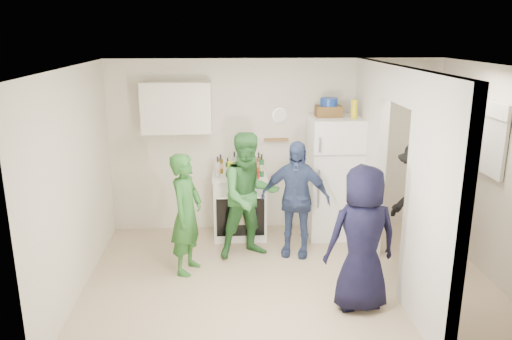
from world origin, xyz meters
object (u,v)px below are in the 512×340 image
Objects in this scene: wicker_basket at (328,111)px; person_green_center at (249,196)px; person_nook at (419,207)px; fridge at (334,177)px; person_green_left at (186,214)px; yellow_cup_stack_top at (354,109)px; stove at (240,205)px; person_denim at (295,199)px; blue_bowl at (329,102)px; person_navy at (362,239)px.

wicker_basket is 1.65m from person_green_center.
person_green_center reaches higher than person_nook.
fridge is 2.27m from person_green_left.
yellow_cup_stack_top is 2.66m from person_green_left.
yellow_cup_stack_top reaches higher than fridge.
fridge is 1.06× the size of person_nook.
stove is at bearing 178.72° from fridge.
yellow_cup_stack_top is (0.22, -0.10, 0.99)m from fridge.
yellow_cup_stack_top is at bearing -4.77° from stove.
person_denim reaches higher than person_green_left.
fridge is 4.92× the size of wicker_basket.
blue_bowl is at bearing 153.43° from fridge.
yellow_cup_stack_top is 0.15× the size of person_nook.
fridge is 1.39m from person_green_center.
person_nook is at bearing -55.94° from fridge.
blue_bowl is at bearing 154.89° from yellow_cup_stack_top.
stove is at bearing -12.19° from person_green_left.
fridge is 7.18× the size of blue_bowl.
person_green_center is (-1.13, -0.70, -1.10)m from blue_bowl.
yellow_cup_stack_top is 0.16× the size of person_navy.
person_green_left is at bearing -152.49° from fridge.
fridge is 1.09× the size of person_navy.
person_navy is (1.88, -0.95, 0.04)m from person_green_left.
fridge is 0.94m from wicker_basket.
wicker_basket reaches higher than person_denim.
fridge reaches higher than person_nook.
person_green_center is at bearing -148.40° from blue_bowl.
person_green_center is (0.78, 0.40, 0.08)m from person_green_left.
wicker_basket is at bearing 0.93° from stove.
person_green_left is (-1.91, -1.10, -1.05)m from wicker_basket.
blue_bowl reaches higher than stove.
fridge is 0.91m from person_denim.
person_denim is at bearing -127.85° from blue_bowl.
person_green_center is at bearing -42.96° from person_green_left.
yellow_cup_stack_top is at bearing -25.11° from wicker_basket.
stove is 2.60× the size of wicker_basket.
person_nook is (0.90, -1.23, -0.98)m from wicker_basket.
person_nook reaches higher than stove.
stove is 1.83m from wicker_basket.
wicker_basket is at bearing -156.03° from person_nook.
stove is 0.55× the size of person_green_center.
stove is 0.53× the size of fridge.
person_denim is at bearing -122.78° from person_nook.
person_green_left is 0.92× the size of person_nook.
fridge is at bearing 155.56° from yellow_cup_stack_top.
fridge is 1.04× the size of person_green_center.
person_denim is (-0.64, -0.64, -0.09)m from fridge.
fridge is at bearing -42.68° from person_green_left.
wicker_basket is 0.13m from blue_bowl.
person_navy is (-0.03, -2.05, -1.14)m from blue_bowl.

